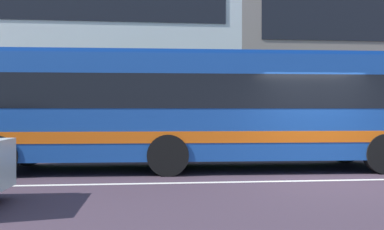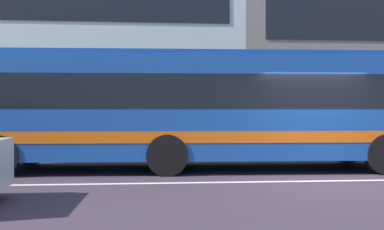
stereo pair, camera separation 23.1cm
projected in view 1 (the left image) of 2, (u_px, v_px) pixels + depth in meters
name	position (u px, v px, depth m)	size (l,w,h in m)	color
ground_plane	(329.00, 181.00, 9.62)	(160.00, 160.00, 0.00)	#3C2E3A
lane_centre_line	(329.00, 180.00, 9.62)	(60.00, 0.16, 0.01)	silver
hedge_row_far	(163.00, 140.00, 14.88)	(21.18, 1.10, 1.15)	#225F1E
apartment_block_left	(54.00, 35.00, 23.05)	(18.38, 9.85, 11.32)	silver
transit_bus	(193.00, 106.00, 11.49)	(11.42, 2.93, 3.07)	#184594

